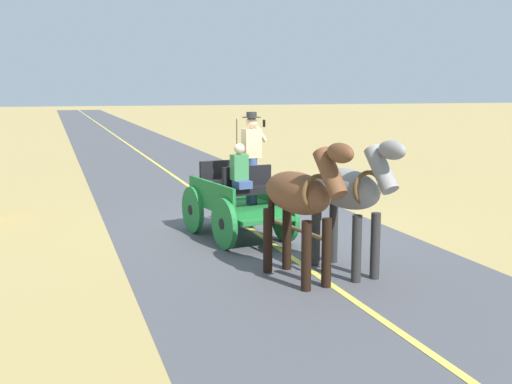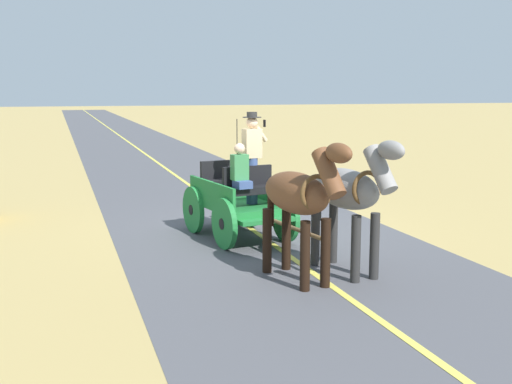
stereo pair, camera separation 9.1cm
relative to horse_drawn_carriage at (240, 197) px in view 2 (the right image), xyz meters
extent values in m
plane|color=tan|center=(-0.44, -0.51, -0.82)|extent=(200.00, 200.00, 0.00)
cube|color=#4C4C51|center=(-0.44, -0.51, -0.81)|extent=(5.79, 160.00, 0.01)
cube|color=#DBCC4C|center=(-0.44, -0.51, -0.81)|extent=(0.12, 160.00, 0.00)
cube|color=#1E7233|center=(0.02, -0.08, -0.16)|extent=(1.55, 2.37, 0.12)
cube|color=#1E7233|center=(-0.54, -0.18, 0.12)|extent=(0.41, 2.07, 0.44)
cube|color=#1E7233|center=(0.58, 0.01, 0.12)|extent=(0.41, 2.07, 0.44)
cube|color=#1E7233|center=(-0.19, 1.12, -0.26)|extent=(1.10, 0.42, 0.08)
cube|color=#1E7233|center=(0.22, -1.26, -0.34)|extent=(0.74, 0.32, 0.06)
cube|color=black|center=(-0.08, 0.51, 0.22)|extent=(1.07, 0.53, 0.14)
cube|color=black|center=(-0.05, 0.34, 0.44)|extent=(1.02, 0.25, 0.44)
cube|color=black|center=(0.10, -0.57, 0.22)|extent=(1.07, 0.53, 0.14)
cube|color=black|center=(0.13, -0.75, 0.44)|extent=(1.02, 0.25, 0.44)
cylinder|color=#1E7233|center=(-0.75, 0.57, -0.34)|extent=(0.26, 0.96, 0.96)
cylinder|color=black|center=(-0.75, 0.57, -0.34)|extent=(0.15, 0.23, 0.21)
cylinder|color=#1E7233|center=(0.53, 0.79, -0.34)|extent=(0.26, 0.96, 0.96)
cylinder|color=black|center=(0.53, 0.79, -0.34)|extent=(0.15, 0.23, 0.21)
cylinder|color=#1E7233|center=(-0.49, -0.95, -0.34)|extent=(0.26, 0.96, 0.96)
cylinder|color=black|center=(-0.49, -0.95, -0.34)|extent=(0.15, 0.23, 0.21)
cylinder|color=#1E7233|center=(0.79, -0.73, -0.34)|extent=(0.26, 0.96, 0.96)
cylinder|color=black|center=(0.79, -0.73, -0.34)|extent=(0.15, 0.23, 0.21)
cylinder|color=brown|center=(-0.35, 2.09, -0.21)|extent=(0.41, 1.98, 0.07)
cylinder|color=black|center=(0.21, 0.56, 0.92)|extent=(0.02, 0.02, 1.30)
cylinder|color=#384C7F|center=(-0.19, 0.22, 0.35)|extent=(0.22, 0.22, 0.90)
cube|color=tan|center=(-0.19, 0.22, 1.08)|extent=(0.37, 0.27, 0.56)
sphere|color=beige|center=(-0.19, 0.22, 1.48)|extent=(0.22, 0.22, 0.22)
cylinder|color=black|center=(-0.19, 0.22, 1.58)|extent=(0.36, 0.36, 0.01)
cylinder|color=black|center=(-0.19, 0.22, 1.63)|extent=(0.20, 0.20, 0.10)
cylinder|color=tan|center=(-0.37, 0.23, 1.26)|extent=(0.27, 0.12, 0.32)
cube|color=black|center=(-0.43, 0.24, 1.46)|extent=(0.03, 0.07, 0.14)
cube|color=#384C7F|center=(0.14, 0.67, 0.36)|extent=(0.33, 0.36, 0.14)
cube|color=#387F47|center=(0.16, 0.56, 0.67)|extent=(0.33, 0.25, 0.48)
sphere|color=beige|center=(0.16, 0.56, 1.02)|extent=(0.20, 0.20, 0.20)
ellipsoid|color=gray|center=(-0.94, 2.80, 0.55)|extent=(0.85, 1.64, 0.64)
cylinder|color=#272726|center=(-1.22, 3.30, -0.29)|extent=(0.15, 0.15, 1.05)
cylinder|color=#272726|center=(-0.86, 3.37, -0.29)|extent=(0.15, 0.15, 1.05)
cylinder|color=#272726|center=(-1.01, 2.23, -0.29)|extent=(0.15, 0.15, 1.05)
cylinder|color=#272726|center=(-0.65, 2.30, -0.29)|extent=(0.15, 0.15, 1.05)
cylinder|color=gray|center=(-1.10, 3.63, 0.95)|extent=(0.38, 0.69, 0.73)
ellipsoid|color=gray|center=(-1.14, 3.84, 1.26)|extent=(0.32, 0.57, 0.28)
cube|color=#272726|center=(-1.10, 3.61, 0.99)|extent=(0.16, 0.50, 0.56)
cylinder|color=#272726|center=(-0.79, 2.07, 0.25)|extent=(0.11, 0.11, 0.70)
torus|color=brown|center=(-1.04, 3.33, 0.63)|extent=(0.55, 0.18, 0.55)
ellipsoid|color=brown|center=(-0.04, 2.95, 0.55)|extent=(0.87, 1.64, 0.64)
cylinder|color=black|center=(-0.33, 3.45, -0.29)|extent=(0.15, 0.15, 1.05)
cylinder|color=black|center=(0.03, 3.52, -0.29)|extent=(0.15, 0.15, 1.05)
cylinder|color=black|center=(-0.10, 2.38, -0.29)|extent=(0.15, 0.15, 1.05)
cylinder|color=black|center=(0.25, 2.46, -0.29)|extent=(0.15, 0.15, 1.05)
cylinder|color=brown|center=(-0.21, 3.78, 0.95)|extent=(0.39, 0.69, 0.73)
ellipsoid|color=brown|center=(-0.26, 3.99, 1.26)|extent=(0.33, 0.57, 0.28)
cube|color=black|center=(-0.21, 3.76, 0.99)|extent=(0.16, 0.50, 0.56)
cylinder|color=black|center=(0.12, 2.23, 0.25)|extent=(0.11, 0.11, 0.70)
torus|color=brown|center=(-0.15, 3.49, 0.63)|extent=(0.55, 0.18, 0.55)
camera|label=1|loc=(3.50, 11.82, 2.12)|focal=44.43mm
camera|label=2|loc=(3.41, 11.84, 2.12)|focal=44.43mm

